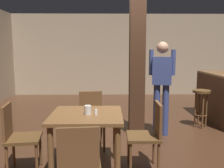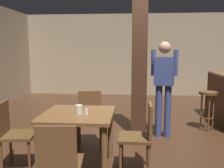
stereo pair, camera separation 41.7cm
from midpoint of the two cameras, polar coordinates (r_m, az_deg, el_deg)
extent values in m
plane|color=#382114|center=(4.58, 10.38, -12.43)|extent=(10.80, 10.80, 0.00)
cube|color=gray|center=(8.79, 7.77, 6.59)|extent=(8.00, 0.10, 2.80)
cube|color=#382114|center=(4.63, 8.84, 5.56)|extent=(0.28, 0.28, 2.80)
cube|color=brown|center=(3.22, -4.07, -7.01)|extent=(0.90, 0.90, 0.04)
cylinder|color=brown|center=(3.66, 2.91, -11.47)|extent=(0.07, 0.07, 0.73)
cylinder|color=brown|center=(3.76, -8.93, -11.03)|extent=(0.07, 0.07, 0.73)
cylinder|color=brown|center=(2.96, 2.41, -16.31)|extent=(0.07, 0.07, 0.73)
cylinder|color=brown|center=(3.08, -12.38, -15.48)|extent=(0.07, 0.07, 0.73)
cube|color=#4C3319|center=(3.52, -17.39, -11.18)|extent=(0.47, 0.47, 0.04)
cube|color=brown|center=(3.51, -20.60, -7.55)|extent=(0.09, 0.38, 0.45)
cylinder|color=brown|center=(3.72, -13.88, -13.69)|extent=(0.04, 0.04, 0.43)
cylinder|color=brown|center=(3.40, -15.02, -15.82)|extent=(0.04, 0.04, 0.43)
cylinder|color=brown|center=(3.80, -19.21, -13.43)|extent=(0.04, 0.04, 0.43)
cylinder|color=brown|center=(3.49, -20.85, -15.45)|extent=(0.04, 0.04, 0.43)
cube|color=#4C3319|center=(2.61, -6.96, -17.78)|extent=(0.46, 0.46, 0.04)
cube|color=brown|center=(2.34, -7.59, -14.83)|extent=(0.38, 0.07, 0.45)
cube|color=#4C3319|center=(4.03, -2.17, -8.40)|extent=(0.48, 0.48, 0.04)
cube|color=brown|center=(4.16, -2.25, -4.68)|extent=(0.38, 0.09, 0.45)
cylinder|color=brown|center=(3.94, 0.52, -12.21)|extent=(0.04, 0.04, 0.43)
cylinder|color=brown|center=(3.93, -4.69, -12.28)|extent=(0.04, 0.04, 0.43)
cylinder|color=brown|center=(4.27, 0.18, -10.61)|extent=(0.04, 0.04, 0.43)
cylinder|color=brown|center=(4.26, -4.61, -10.67)|extent=(0.04, 0.04, 0.43)
cube|color=#4C3319|center=(3.32, 8.92, -12.08)|extent=(0.43, 0.43, 0.04)
cube|color=brown|center=(3.27, 12.40, -8.35)|extent=(0.04, 0.38, 0.45)
cylinder|color=brown|center=(3.24, 5.78, -16.86)|extent=(0.04, 0.04, 0.43)
cylinder|color=brown|center=(3.56, 5.77, -14.51)|extent=(0.04, 0.04, 0.43)
cylinder|color=brown|center=(3.26, 12.22, -16.83)|extent=(0.04, 0.04, 0.43)
cylinder|color=brown|center=(3.58, 11.57, -14.51)|extent=(0.04, 0.04, 0.43)
cylinder|color=beige|center=(3.17, -3.84, -5.84)|extent=(0.09, 0.09, 0.11)
cylinder|color=silver|center=(3.12, -2.05, -6.38)|extent=(0.03, 0.03, 0.08)
cube|color=navy|center=(4.55, 14.42, 2.84)|extent=(0.37, 0.27, 0.50)
sphere|color=#997056|center=(4.54, 14.60, 8.07)|extent=(0.25, 0.25, 0.21)
cylinder|color=navy|center=(4.67, 15.11, -6.10)|extent=(0.14, 0.14, 0.95)
cylinder|color=navy|center=(4.67, 13.13, -6.01)|extent=(0.14, 0.14, 0.95)
cylinder|color=navy|center=(4.54, 16.94, 4.63)|extent=(0.09, 0.09, 0.46)
cylinder|color=navy|center=(4.55, 12.04, 4.81)|extent=(0.09, 0.09, 0.46)
cylinder|color=#4C3319|center=(5.26, 23.28, -1.89)|extent=(0.35, 0.35, 0.05)
torus|color=brown|center=(5.36, 23.00, -7.01)|extent=(0.25, 0.25, 0.02)
cylinder|color=brown|center=(5.44, 22.68, -5.70)|extent=(0.03, 0.03, 0.72)
cylinder|color=brown|center=(5.23, 23.44, -6.26)|extent=(0.03, 0.03, 0.72)
cylinder|color=brown|center=(5.38, 24.21, -5.95)|extent=(0.03, 0.03, 0.72)
cylinder|color=brown|center=(5.30, 21.89, -6.00)|extent=(0.03, 0.03, 0.72)
camera|label=1|loc=(0.21, -87.21, 0.38)|focal=40.00mm
camera|label=2|loc=(0.21, 92.79, -0.38)|focal=40.00mm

